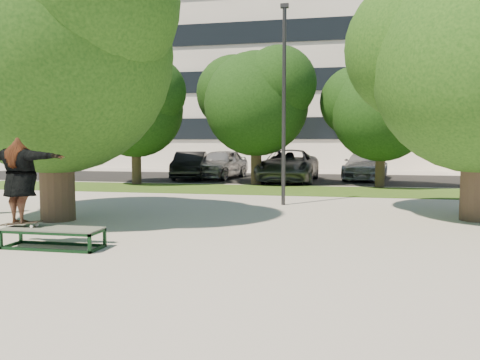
% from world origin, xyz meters
% --- Properties ---
extents(ground, '(120.00, 120.00, 0.00)m').
position_xyz_m(ground, '(0.00, 0.00, 0.00)').
color(ground, '#9C978F').
rests_on(ground, ground).
extents(grass_strip, '(30.00, 4.00, 0.02)m').
position_xyz_m(grass_strip, '(1.00, 9.50, 0.01)').
color(grass_strip, '#213E11').
rests_on(grass_strip, ground).
extents(asphalt_strip, '(40.00, 8.00, 0.01)m').
position_xyz_m(asphalt_strip, '(0.00, 16.00, 0.01)').
color(asphalt_strip, black).
rests_on(asphalt_strip, ground).
extents(tree_left, '(6.96, 5.95, 7.12)m').
position_xyz_m(tree_left, '(-4.29, 1.09, 4.42)').
color(tree_left, '#38281E').
rests_on(tree_left, ground).
extents(tree_right, '(6.24, 5.33, 6.51)m').
position_xyz_m(tree_right, '(5.92, 3.08, 4.09)').
color(tree_right, '#38281E').
rests_on(tree_right, ground).
extents(bg_tree_left, '(5.28, 4.51, 5.77)m').
position_xyz_m(bg_tree_left, '(-6.57, 11.07, 3.73)').
color(bg_tree_left, '#38281E').
rests_on(bg_tree_left, ground).
extents(bg_tree_mid, '(5.76, 4.92, 6.24)m').
position_xyz_m(bg_tree_mid, '(-1.08, 12.08, 4.02)').
color(bg_tree_mid, '#38281E').
rests_on(bg_tree_mid, ground).
extents(bg_tree_right, '(5.04, 4.31, 5.43)m').
position_xyz_m(bg_tree_right, '(4.43, 11.57, 3.49)').
color(bg_tree_right, '#38281E').
rests_on(bg_tree_right, ground).
extents(lamppost, '(0.25, 0.15, 6.11)m').
position_xyz_m(lamppost, '(1.00, 5.00, 3.15)').
color(lamppost, '#2D2D30').
rests_on(lamppost, ground).
extents(office_building, '(30.00, 14.12, 16.00)m').
position_xyz_m(office_building, '(-2.00, 31.98, 8.00)').
color(office_building, beige).
rests_on(office_building, ground).
extents(grind_box, '(1.80, 0.60, 0.38)m').
position_xyz_m(grind_box, '(-2.50, -1.82, 0.19)').
color(grind_box, black).
rests_on(grind_box, ground).
extents(skater_rig, '(1.93, 0.53, 1.65)m').
position_xyz_m(skater_rig, '(-3.15, -1.82, 1.24)').
color(skater_rig, white).
rests_on(skater_rig, grind_box).
extents(car_silver_a, '(2.60, 4.94, 1.60)m').
position_xyz_m(car_silver_a, '(-3.50, 15.25, 0.80)').
color(car_silver_a, '#A09FA4').
rests_on(car_silver_a, asphalt_strip).
extents(car_dark, '(2.30, 4.66, 1.47)m').
position_xyz_m(car_dark, '(-5.00, 14.59, 0.73)').
color(car_dark, black).
rests_on(car_dark, asphalt_strip).
extents(car_grey, '(2.90, 5.87, 1.60)m').
position_xyz_m(car_grey, '(0.32, 13.86, 0.80)').
color(car_grey, '#58585D').
rests_on(car_grey, asphalt_strip).
extents(car_silver_b, '(2.82, 5.46, 1.51)m').
position_xyz_m(car_silver_b, '(4.22, 16.08, 0.76)').
color(car_silver_b, '#ABAAAF').
rests_on(car_silver_b, asphalt_strip).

